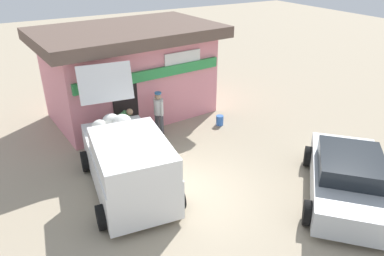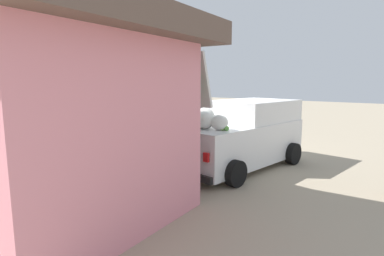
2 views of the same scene
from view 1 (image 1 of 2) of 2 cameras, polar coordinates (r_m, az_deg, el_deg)
ground_plane at (r=9.97m, az=-2.18°, el=-10.78°), size 60.00×60.00×0.00m
storefront_bar at (r=14.32m, az=-9.72°, el=8.90°), size 7.01×4.81×3.45m
delivery_van at (r=9.86m, az=-10.15°, el=-5.21°), size 2.55×4.49×2.97m
parked_sedan at (r=10.46m, az=23.29°, el=-7.20°), size 4.15×4.10×1.29m
vendor_standing at (r=12.76m, az=-5.26°, el=2.72°), size 0.36×0.57×1.60m
customer_bending at (r=12.18m, az=-11.17°, el=0.65°), size 0.76×0.66×1.35m
unloaded_banana_pile at (r=13.16m, az=-13.27°, el=-0.65°), size 0.85×0.77×0.41m
paint_bucket at (r=13.74m, az=4.39°, el=1.22°), size 0.28×0.28×0.37m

